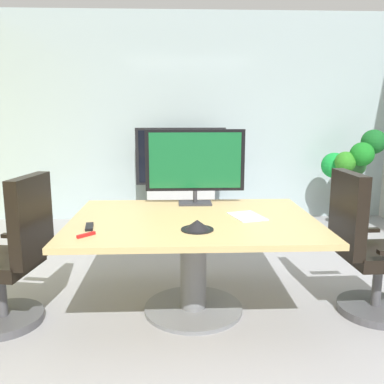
# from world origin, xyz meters

# --- Properties ---
(ground_plane) EXTENTS (7.24, 7.24, 0.00)m
(ground_plane) POSITION_xyz_m (0.00, 0.00, 0.00)
(ground_plane) COLOR #99999E
(wall_back_glass_partition) EXTENTS (5.67, 0.10, 2.86)m
(wall_back_glass_partition) POSITION_xyz_m (0.00, 3.12, 1.43)
(wall_back_glass_partition) COLOR #9EB2B7
(wall_back_glass_partition) RESTS_ON ground
(conference_table) EXTENTS (1.81, 1.32, 0.74)m
(conference_table) POSITION_xyz_m (-0.10, 0.22, 0.56)
(conference_table) COLOR tan
(conference_table) RESTS_ON ground
(office_chair_left) EXTENTS (0.63, 0.61, 1.09)m
(office_chair_left) POSITION_xyz_m (-1.40, 0.06, 0.46)
(office_chair_left) COLOR #4C4C51
(office_chair_left) RESTS_ON ground
(office_chair_right) EXTENTS (0.60, 0.58, 1.09)m
(office_chair_right) POSITION_xyz_m (1.19, 0.12, 0.46)
(office_chair_right) COLOR #4C4C51
(office_chair_right) RESTS_ON ground
(tv_monitor) EXTENTS (0.84, 0.18, 0.64)m
(tv_monitor) POSITION_xyz_m (-0.07, 0.70, 1.10)
(tv_monitor) COLOR #333338
(tv_monitor) RESTS_ON conference_table
(wall_display_unit) EXTENTS (1.20, 0.36, 1.31)m
(wall_display_unit) POSITION_xyz_m (-0.16, 2.77, 0.44)
(wall_display_unit) COLOR #B7BABC
(wall_display_unit) RESTS_ON ground
(potted_plant) EXTENTS (0.77, 0.61, 1.29)m
(potted_plant) POSITION_xyz_m (2.09, 2.53, 0.78)
(potted_plant) COLOR brown
(potted_plant) RESTS_ON ground
(conference_phone) EXTENTS (0.22, 0.22, 0.07)m
(conference_phone) POSITION_xyz_m (-0.09, -0.10, 0.77)
(conference_phone) COLOR black
(conference_phone) RESTS_ON conference_table
(remote_control) EXTENTS (0.08, 0.18, 0.02)m
(remote_control) POSITION_xyz_m (-0.82, -0.02, 0.75)
(remote_control) COLOR black
(remote_control) RESTS_ON conference_table
(whiteboard_marker) EXTENTS (0.11, 0.11, 0.02)m
(whiteboard_marker) POSITION_xyz_m (-0.81, -0.21, 0.75)
(whiteboard_marker) COLOR red
(whiteboard_marker) RESTS_ON conference_table
(paper_notepad) EXTENTS (0.29, 0.35, 0.01)m
(paper_notepad) POSITION_xyz_m (0.30, 0.24, 0.74)
(paper_notepad) COLOR white
(paper_notepad) RESTS_ON conference_table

